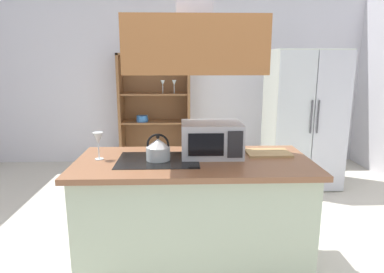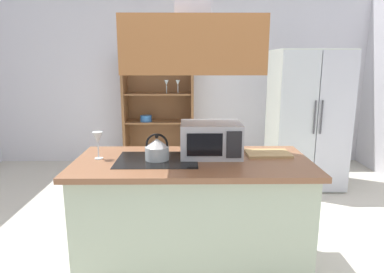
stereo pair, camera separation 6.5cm
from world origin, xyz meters
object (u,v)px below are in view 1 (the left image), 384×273
dish_cabinet (155,117)px  microwave (212,139)px  kettle (158,149)px  refrigerator (303,119)px  wine_glass_on_counter (98,140)px  cutting_board (268,153)px

dish_cabinet → microwave: bearing=-77.0°
dish_cabinet → kettle: bearing=-85.4°
refrigerator → kettle: (-1.77, -1.91, 0.10)m
kettle → microwave: (0.40, 0.11, 0.05)m
kettle → wine_glass_on_counter: 0.45m
dish_cabinet → kettle: (0.23, -2.85, 0.22)m
kettle → cutting_board: 0.87m
kettle → microwave: microwave is taller
dish_cabinet → refrigerator: bearing=-25.2°
dish_cabinet → cutting_board: dish_cabinet is taller
dish_cabinet → wine_glass_on_counter: size_ratio=8.43×
dish_cabinet → microwave: (0.64, -2.75, 0.27)m
wine_glass_on_counter → refrigerator: bearing=40.3°
kettle → wine_glass_on_counter: wine_glass_on_counter is taller
cutting_board → wine_glass_on_counter: 1.31m
refrigerator → dish_cabinet: refrigerator is taller
refrigerator → cutting_board: refrigerator is taller
kettle → wine_glass_on_counter: bearing=175.5°
refrigerator → dish_cabinet: 2.21m
refrigerator → cutting_board: size_ratio=5.19×
dish_cabinet → kettle: 2.87m
cutting_board → microwave: size_ratio=0.74×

